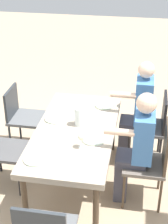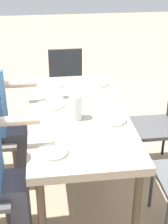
{
  "view_description": "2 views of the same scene",
  "coord_description": "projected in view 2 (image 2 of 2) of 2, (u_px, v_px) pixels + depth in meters",
  "views": [
    {
      "loc": [
        3.25,
        0.67,
        2.79
      ],
      "look_at": [
        -0.14,
        0.07,
        0.89
      ],
      "focal_mm": 57.63,
      "sensor_mm": 36.0,
      "label": 1
    },
    {
      "loc": [
        -2.55,
        0.27,
        2.09
      ],
      "look_at": [
        -0.02,
        -0.05,
        0.75
      ],
      "focal_mm": 53.24,
      "sensor_mm": 36.0,
      "label": 2
    }
  ],
  "objects": [
    {
      "name": "spoon_2",
      "position": [
        50.0,
        98.0,
        3.15
      ],
      "size": [
        0.03,
        0.17,
        0.01
      ],
      "primitive_type": "cube",
      "rotation": [
        0.0,
        0.0,
        0.06
      ],
      "color": "silver",
      "rests_on": "dining_table"
    },
    {
      "name": "fork_3",
      "position": [
        99.0,
        90.0,
        3.32
      ],
      "size": [
        0.03,
        0.17,
        0.01
      ],
      "primitive_type": "cube",
      "rotation": [
        0.0,
        0.0,
        -0.1
      ],
      "color": "silver",
      "rests_on": "dining_table"
    },
    {
      "name": "spoon_1",
      "position": [
        108.0,
        112.0,
        2.9
      ],
      "size": [
        0.03,
        0.17,
        0.01
      ],
      "primitive_type": "cube",
      "rotation": [
        0.0,
        0.0,
        -0.09
      ],
      "color": "silver",
      "rests_on": "dining_table"
    },
    {
      "name": "spoon_0",
      "position": [
        52.0,
        141.0,
        2.48
      ],
      "size": [
        0.03,
        0.17,
        0.01
      ],
      "primitive_type": "cube",
      "rotation": [
        0.0,
        0.0,
        -0.07
      ],
      "color": "silver",
      "rests_on": "dining_table"
    },
    {
      "name": "wine_glass_2",
      "position": [
        60.0,
        86.0,
        3.11
      ],
      "size": [
        0.08,
        0.08,
        0.16
      ],
      "color": "white",
      "rests_on": "dining_table"
    },
    {
      "name": "plate_1",
      "position": [
        112.0,
        119.0,
        2.76
      ],
      "size": [
        0.25,
        0.25,
        0.02
      ],
      "color": "white",
      "rests_on": "dining_table"
    },
    {
      "name": "chair_mid_south",
      "position": [
        164.0,
        120.0,
        3.2
      ],
      "size": [
        0.44,
        0.44,
        0.93
      ],
      "color": "#4F4F50",
      "rests_on": "ground"
    },
    {
      "name": "fork_2",
      "position": [
        51.0,
        113.0,
        2.88
      ],
      "size": [
        0.04,
        0.17,
        0.01
      ],
      "primitive_type": "cube",
      "rotation": [
        0.0,
        0.0,
        -0.12
      ],
      "color": "silver",
      "rests_on": "dining_table"
    },
    {
      "name": "dining_table",
      "position": [
        78.0,
        119.0,
        2.93
      ],
      "size": [
        1.72,
        0.85,
        0.74
      ],
      "color": "tan",
      "rests_on": "ground"
    },
    {
      "name": "water_pitcher",
      "position": [
        76.0,
        108.0,
        2.76
      ],
      "size": [
        0.11,
        0.11,
        0.21
      ],
      "color": "white",
      "rests_on": "dining_table"
    },
    {
      "name": "diner_woman_green",
      "position": [
        2.0,
        115.0,
        2.95
      ],
      "size": [
        0.35,
        0.49,
        1.3
      ],
      "color": "#3F3F4C",
      "rests_on": "ground"
    },
    {
      "name": "spoon_3",
      "position": [
        94.0,
        79.0,
        3.59
      ],
      "size": [
        0.02,
        0.17,
        0.01
      ],
      "primitive_type": "cube",
      "rotation": [
        0.0,
        0.0,
        0.04
      ],
      "color": "silver",
      "rests_on": "dining_table"
    },
    {
      "name": "plate_3",
      "position": [
        96.0,
        83.0,
        3.45
      ],
      "size": [
        0.24,
        0.24,
        0.02
      ],
      "color": "white",
      "rests_on": "dining_table"
    },
    {
      "name": "plate_2",
      "position": [
        51.0,
        105.0,
        3.01
      ],
      "size": [
        0.25,
        0.25,
        0.02
      ],
      "color": "white",
      "rests_on": "dining_table"
    },
    {
      "name": "ground_plane",
      "position": [
        78.0,
        180.0,
        3.24
      ],
      "size": [
        16.0,
        16.0,
        0.0
      ],
      "primitive_type": "plane",
      "color": "tan"
    },
    {
      "name": "fork_1",
      "position": [
        115.0,
        129.0,
        2.64
      ],
      "size": [
        0.03,
        0.17,
        0.01
      ],
      "primitive_type": "cube",
      "rotation": [
        0.0,
        0.0,
        -0.07
      ],
      "color": "silver",
      "rests_on": "dining_table"
    },
    {
      "name": "plate_0",
      "position": [
        53.0,
        151.0,
        2.35
      ],
      "size": [
        0.22,
        0.22,
        0.02
      ],
      "color": "white",
      "rests_on": "dining_table"
    },
    {
      "name": "fork_0",
      "position": [
        54.0,
        165.0,
        2.22
      ],
      "size": [
        0.03,
        0.17,
        0.01
      ],
      "primitive_type": "cube",
      "rotation": [
        0.0,
        0.0,
        0.11
      ],
      "color": "silver",
      "rests_on": "dining_table"
    },
    {
      "name": "chair_head_east",
      "position": [
        66.0,
        81.0,
        4.12
      ],
      "size": [
        0.44,
        0.44,
        0.89
      ],
      "color": "#5B5E61",
      "rests_on": "ground"
    }
  ]
}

